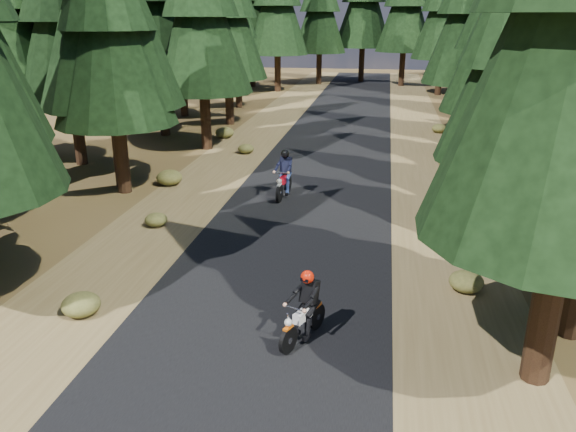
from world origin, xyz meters
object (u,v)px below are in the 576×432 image
(log_near, at_px, (517,196))
(rider_lead, at_px, (303,319))
(log_far, at_px, (551,263))
(rider_follow, at_px, (284,182))

(log_near, height_order, rider_lead, rider_lead)
(rider_lead, bearing_deg, log_near, -97.17)
(log_far, relative_size, rider_lead, 2.02)
(log_far, bearing_deg, rider_follow, 150.48)
(log_far, xyz_separation_m, rider_lead, (-6.19, -4.82, 0.41))
(log_near, distance_m, rider_lead, 12.66)
(log_near, xyz_separation_m, log_far, (-0.30, -6.05, -0.04))
(log_far, bearing_deg, log_near, 87.96)
(log_near, relative_size, rider_follow, 2.36)
(rider_lead, xyz_separation_m, rider_follow, (-2.14, 9.70, 0.08))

